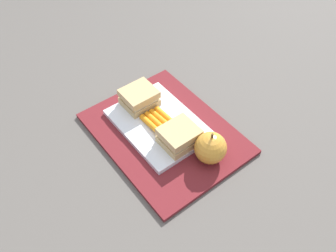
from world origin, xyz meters
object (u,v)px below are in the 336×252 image
Objects in this scene: carrot_sticks_bundle at (158,120)px; sandwich_half_right at (179,136)px; sandwich_half_left at (139,98)px; food_tray at (158,124)px; apple at (211,148)px.

sandwich_half_right is at bearing 0.56° from carrot_sticks_bundle.
sandwich_half_left is 0.08m from carrot_sticks_bundle.
sandwich_half_left and sandwich_half_right have the same top height.
carrot_sticks_bundle is (0.08, -0.00, -0.01)m from sandwich_half_left.
food_tray is 2.88× the size of sandwich_half_right.
sandwich_half_right is (0.08, 0.00, 0.03)m from food_tray.
food_tray is at bearing -167.62° from apple.
carrot_sticks_bundle is (-0.08, -0.00, -0.01)m from sandwich_half_right.
apple is (0.15, 0.03, 0.02)m from carrot_sticks_bundle.
sandwich_half_right is 0.08m from apple.
food_tray is 2.78× the size of apple.
food_tray is 0.08m from sandwich_half_left.
sandwich_half_left is (-0.08, 0.00, 0.03)m from food_tray.
sandwich_half_right is 1.03× the size of carrot_sticks_bundle.
carrot_sticks_bundle is (0.00, -0.00, 0.01)m from food_tray.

